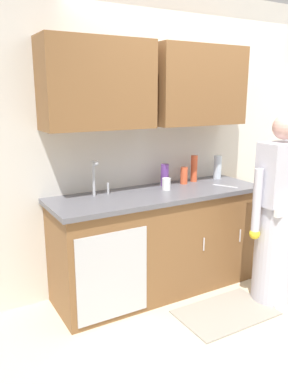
% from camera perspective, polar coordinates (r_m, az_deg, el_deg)
% --- Properties ---
extents(ground_plane, '(9.00, 9.00, 0.00)m').
position_cam_1_polar(ground_plane, '(3.58, 16.04, -16.05)').
color(ground_plane, beige).
extents(kitchen_wall_with_uppers, '(4.80, 0.44, 2.70)m').
position_cam_1_polar(kitchen_wall_with_uppers, '(3.78, 5.19, 9.67)').
color(kitchen_wall_with_uppers, beige).
rests_on(kitchen_wall_with_uppers, ground).
extents(counter_cabinet, '(1.90, 0.62, 0.90)m').
position_cam_1_polar(counter_cabinet, '(3.55, 2.02, -7.65)').
color(counter_cabinet, brown).
rests_on(counter_cabinet, ground).
extents(countertop, '(1.96, 0.66, 0.04)m').
position_cam_1_polar(countertop, '(3.41, 2.12, -0.28)').
color(countertop, '#595960').
rests_on(countertop, counter_cabinet).
extents(sink, '(0.50, 0.36, 0.35)m').
position_cam_1_polar(sink, '(3.18, -5.73, -1.30)').
color(sink, '#B7BABF').
rests_on(sink, counter_cabinet).
extents(person_at_sink, '(0.55, 0.34, 1.62)m').
position_cam_1_polar(person_at_sink, '(3.48, 19.01, -4.66)').
color(person_at_sink, white).
rests_on(person_at_sink, ground).
extents(floor_mat, '(0.80, 0.50, 0.01)m').
position_cam_1_polar(floor_mat, '(3.44, 11.98, -17.07)').
color(floor_mat, gray).
rests_on(floor_mat, ground).
extents(bottle_water_short, '(0.07, 0.07, 0.21)m').
position_cam_1_polar(bottle_water_short, '(3.60, 3.09, 2.52)').
color(bottle_water_short, '#66388C').
rests_on(bottle_water_short, countertop).
extents(bottle_soap, '(0.06, 0.06, 0.26)m').
position_cam_1_polar(bottle_soap, '(3.81, 7.41, 3.46)').
color(bottle_soap, '#E05933').
rests_on(bottle_soap, countertop).
extents(bottle_cleaner_spray, '(0.07, 0.07, 0.16)m').
position_cam_1_polar(bottle_cleaner_spray, '(3.70, 5.94, 2.44)').
color(bottle_cleaner_spray, '#E05933').
rests_on(bottle_cleaner_spray, countertop).
extents(bottle_water_tall, '(0.08, 0.08, 0.24)m').
position_cam_1_polar(bottle_water_tall, '(3.98, 10.82, 3.64)').
color(bottle_water_tall, silver).
rests_on(bottle_water_tall, countertop).
extents(cup_by_sink, '(0.08, 0.08, 0.11)m').
position_cam_1_polar(cup_by_sink, '(3.46, 3.33, 1.18)').
color(cup_by_sink, white).
rests_on(cup_by_sink, countertop).
extents(knife_on_counter, '(0.13, 0.22, 0.01)m').
position_cam_1_polar(knife_on_counter, '(3.68, 11.91, 0.88)').
color(knife_on_counter, silver).
rests_on(knife_on_counter, countertop).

